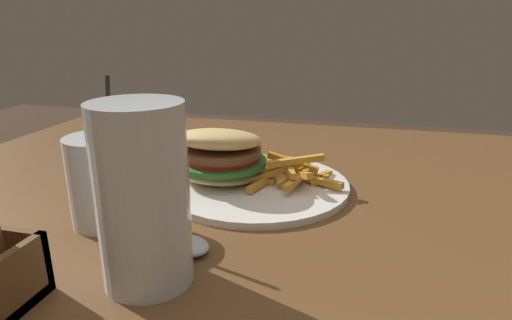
# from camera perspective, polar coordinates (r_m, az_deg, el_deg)

# --- Properties ---
(meal_plate_near) EXTENTS (0.27, 0.27, 0.10)m
(meal_plate_near) POSITION_cam_1_polar(r_m,az_deg,el_deg) (0.63, -2.44, -0.96)
(meal_plate_near) COLOR white
(meal_plate_near) RESTS_ON dining_table
(beer_glass) EXTENTS (0.08, 0.08, 0.17)m
(beer_glass) POSITION_cam_1_polar(r_m,az_deg,el_deg) (0.40, -14.80, -5.42)
(beer_glass) COLOR silver
(beer_glass) RESTS_ON dining_table
(juice_glass) EXTENTS (0.08, 0.08, 0.18)m
(juice_glass) POSITION_cam_1_polar(r_m,az_deg,el_deg) (0.55, -19.63, -2.89)
(juice_glass) COLOR silver
(juice_glass) RESTS_ON dining_table
(spoon) EXTENTS (0.15, 0.09, 0.01)m
(spoon) POSITION_cam_1_polar(r_m,az_deg,el_deg) (0.48, -9.67, -10.95)
(spoon) COLOR silver
(spoon) RESTS_ON dining_table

